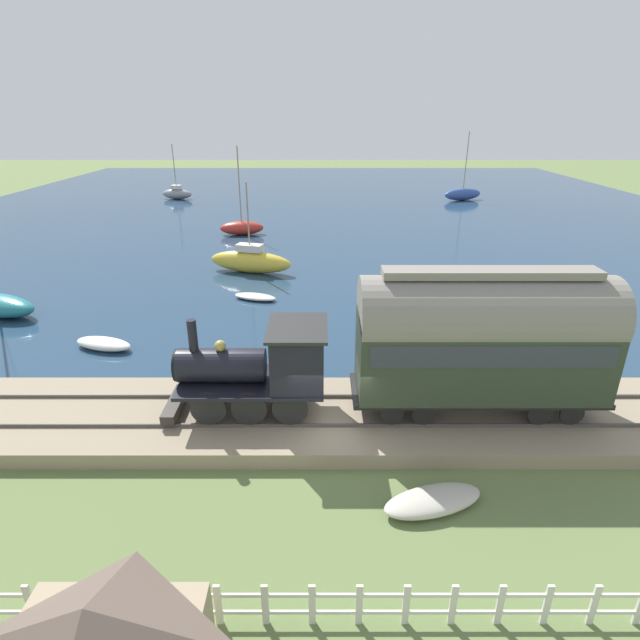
{
  "coord_description": "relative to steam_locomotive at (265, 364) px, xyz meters",
  "views": [
    {
      "loc": [
        -13.43,
        0.32,
        9.77
      ],
      "look_at": [
        5.08,
        0.31,
        2.01
      ],
      "focal_mm": 28.0,
      "sensor_mm": 36.0,
      "label": 1
    }
  ],
  "objects": [
    {
      "name": "ground_plane",
      "position": [
        -0.72,
        -2.07,
        -2.33
      ],
      "size": [
        200.0,
        200.0,
        0.0
      ],
      "primitive_type": "plane",
      "color": "#607542"
    },
    {
      "name": "harbor_water",
      "position": [
        42.6,
        -2.07,
        -2.32
      ],
      "size": [
        80.0,
        80.0,
        0.01
      ],
      "color": "navy",
      "rests_on": "ground"
    },
    {
      "name": "rail_embankment",
      "position": [
        -0.0,
        -2.07,
        -2.06
      ],
      "size": [
        4.6,
        56.0,
        0.64
      ],
      "color": "gray",
      "rests_on": "ground"
    },
    {
      "name": "steam_locomotive",
      "position": [
        0.0,
        0.0,
        0.0
      ],
      "size": [
        2.36,
        5.24,
        3.2
      ],
      "color": "black",
      "rests_on": "rail_embankment"
    },
    {
      "name": "passenger_coach",
      "position": [
        -0.0,
        -6.83,
        0.96
      ],
      "size": [
        2.47,
        8.07,
        4.83
      ],
      "color": "black",
      "rests_on": "rail_embankment"
    },
    {
      "name": "sailboat_red",
      "position": [
        28.1,
        4.92,
        -1.71
      ],
      "size": [
        1.88,
        3.82,
        7.21
      ],
      "rotation": [
        0.0,
        0.0,
        0.11
      ],
      "color": "#B72D23",
      "rests_on": "harbor_water"
    },
    {
      "name": "sailboat_gray",
      "position": [
        46.91,
        15.43,
        -1.65
      ],
      "size": [
        2.04,
        3.87,
        6.31
      ],
      "rotation": [
        0.0,
        0.0,
        -0.18
      ],
      "color": "gray",
      "rests_on": "harbor_water"
    },
    {
      "name": "sailboat_yellow",
      "position": [
        17.25,
        2.78,
        -1.55
      ],
      "size": [
        2.78,
        5.71,
        5.77
      ],
      "rotation": [
        0.0,
        0.0,
        -0.27
      ],
      "color": "gold",
      "rests_on": "harbor_water"
    },
    {
      "name": "sailboat_blue",
      "position": [
        45.95,
        -18.65,
        -1.59
      ],
      "size": [
        2.67,
        4.91,
        7.7
      ],
      "rotation": [
        0.0,
        0.0,
        0.33
      ],
      "color": "#335199",
      "rests_on": "harbor_water"
    },
    {
      "name": "rowboat_mid_harbor",
      "position": [
        5.83,
        7.86,
        -2.08
      ],
      "size": [
        1.81,
        2.91,
        0.48
      ],
      "rotation": [
        0.0,
        0.0,
        -0.3
      ],
      "color": "silver",
      "rests_on": "harbor_water"
    },
    {
      "name": "rowboat_near_shore",
      "position": [
        12.13,
        1.88,
        -2.16
      ],
      "size": [
        1.67,
        2.64,
        0.31
      ],
      "rotation": [
        0.0,
        0.0,
        -0.31
      ],
      "color": "beige",
      "rests_on": "harbor_water"
    },
    {
      "name": "rowboat_off_pier",
      "position": [
        7.41,
        -5.14,
        -2.16
      ],
      "size": [
        1.87,
        2.25,
        0.33
      ],
      "rotation": [
        0.0,
        0.0,
        -0.52
      ],
      "color": "#B7B2A3",
      "rests_on": "harbor_water"
    },
    {
      "name": "rowboat_far_out",
      "position": [
        10.15,
        -6.65,
        -2.13
      ],
      "size": [
        1.65,
        2.2,
        0.37
      ],
      "rotation": [
        0.0,
        0.0,
        -0.38
      ],
      "color": "silver",
      "rests_on": "harbor_water"
    },
    {
      "name": "beached_dinghy",
      "position": [
        -3.8,
        -4.76,
        -2.11
      ],
      "size": [
        1.88,
        3.0,
        0.44
      ],
      "color": "#B7B2A3",
      "rests_on": "ground"
    },
    {
      "name": "picket_fence",
      "position": [
        -7.08,
        -2.07,
        -1.77
      ],
      "size": [
        0.06,
        20.14,
        1.08
      ],
      "color": "silver",
      "rests_on": "ground"
    }
  ]
}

